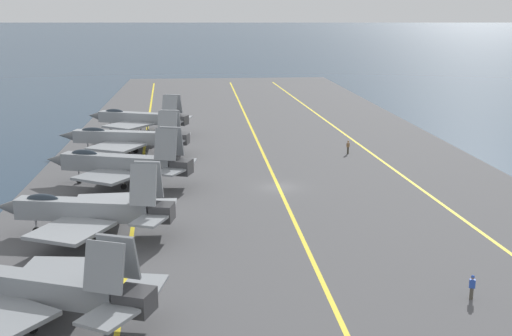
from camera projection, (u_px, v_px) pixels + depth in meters
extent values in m
plane|color=#23384C|center=(279.00, 191.00, 67.89)|extent=(2000.00, 2000.00, 0.00)
cube|color=#4C4C4F|center=(279.00, 189.00, 67.84)|extent=(225.53, 53.42, 0.40)
cube|color=yellow|center=(414.00, 184.00, 69.06)|extent=(202.86, 7.66, 0.01)
cube|color=yellow|center=(279.00, 187.00, 67.79)|extent=(202.98, 0.36, 0.01)
cube|color=yellow|center=(138.00, 190.00, 66.51)|extent=(202.76, 10.09, 0.01)
cube|color=gray|center=(23.00, 286.00, 37.94)|extent=(5.99, 12.03, 1.57)
cube|color=#38383A|center=(135.00, 301.00, 35.93)|extent=(2.41, 2.52, 1.33)
cube|color=gray|center=(61.00, 273.00, 40.99)|extent=(5.64, 5.94, 0.28)
cube|color=gray|center=(104.00, 267.00, 35.00)|extent=(1.68, 2.49, 2.80)
cube|color=gray|center=(119.00, 257.00, 36.53)|extent=(1.68, 2.49, 2.80)
cube|color=gray|center=(108.00, 317.00, 34.03)|extent=(3.61, 3.45, 0.20)
cube|color=gray|center=(144.00, 285.00, 38.10)|extent=(3.21, 2.85, 0.20)
cylinder|color=#B2B2B7|center=(32.00, 321.00, 36.95)|extent=(0.16, 0.16, 1.55)
cylinder|color=black|center=(33.00, 328.00, 37.06)|extent=(0.43, 0.64, 0.60)
cylinder|color=#B2B2B7|center=(54.00, 305.00, 38.99)|extent=(0.16, 0.16, 1.55)
cylinder|color=black|center=(54.00, 312.00, 39.11)|extent=(0.43, 0.64, 0.60)
cube|color=gray|center=(83.00, 210.00, 52.58)|extent=(3.86, 11.28, 1.65)
cone|color=#5B5E60|center=(8.00, 207.00, 53.29)|extent=(1.96, 2.39, 1.57)
cube|color=#38383A|center=(162.00, 212.00, 51.86)|extent=(2.22, 2.16, 1.40)
ellipsoid|color=#232D38|center=(43.00, 199.00, 52.77)|extent=(1.44, 2.85, 0.91)
cube|color=gray|center=(71.00, 230.00, 49.22)|extent=(7.05, 6.74, 0.28)
cube|color=gray|center=(103.00, 203.00, 56.12)|extent=(5.70, 5.06, 0.28)
cube|color=gray|center=(143.00, 185.00, 50.56)|extent=(1.40, 2.27, 3.28)
cube|color=gray|center=(149.00, 179.00, 52.23)|extent=(1.40, 2.27, 3.28)
cube|color=gray|center=(149.00, 221.00, 49.76)|extent=(3.38, 3.00, 0.20)
cube|color=gray|center=(163.00, 204.00, 54.05)|extent=(2.86, 2.19, 0.20)
cylinder|color=#B2B2B7|center=(36.00, 226.00, 53.41)|extent=(0.16, 0.16, 1.46)
cylinder|color=black|center=(37.00, 231.00, 53.51)|extent=(0.34, 0.63, 0.60)
cylinder|color=#B2B2B7|center=(92.00, 233.00, 51.72)|extent=(0.16, 0.16, 1.46)
cylinder|color=black|center=(93.00, 238.00, 51.82)|extent=(0.34, 0.63, 0.60)
cylinder|color=#B2B2B7|center=(102.00, 224.00, 53.95)|extent=(0.16, 0.16, 1.46)
cylinder|color=black|center=(102.00, 228.00, 54.05)|extent=(0.34, 0.63, 0.60)
cube|color=gray|center=(117.00, 163.00, 67.79)|extent=(5.49, 12.11, 1.76)
cone|color=#5B5E60|center=(56.00, 160.00, 69.35)|extent=(2.31, 2.71, 1.67)
cube|color=#38383A|center=(182.00, 167.00, 66.19)|extent=(2.54, 2.51, 1.49)
ellipsoid|color=#232D38|center=(84.00, 154.00, 68.41)|extent=(1.85, 3.11, 0.97)
cube|color=gray|center=(107.00, 176.00, 64.70)|extent=(6.92, 7.05, 0.28)
cube|color=gray|center=(133.00, 162.00, 70.96)|extent=(5.24, 5.61, 0.28)
cube|color=gray|center=(166.00, 145.00, 65.01)|extent=(1.65, 2.49, 3.18)
cube|color=gray|center=(172.00, 141.00, 66.75)|extent=(1.65, 2.49, 3.18)
cube|color=gray|center=(169.00, 172.00, 64.14)|extent=(3.56, 3.36, 0.20)
cube|color=gray|center=(184.00, 162.00, 68.45)|extent=(3.10, 2.68, 0.20)
cylinder|color=#B2B2B7|center=(79.00, 176.00, 69.19)|extent=(0.16, 0.16, 1.57)
cylinder|color=black|center=(79.00, 180.00, 69.30)|extent=(0.40, 0.64, 0.60)
cylinder|color=#B2B2B7|center=(124.00, 182.00, 66.75)|extent=(0.16, 0.16, 1.57)
cylinder|color=black|center=(124.00, 187.00, 66.87)|extent=(0.40, 0.64, 0.60)
cylinder|color=#B2B2B7|center=(133.00, 176.00, 69.08)|extent=(0.16, 0.16, 1.57)
cylinder|color=black|center=(133.00, 181.00, 69.19)|extent=(0.40, 0.64, 0.60)
cube|color=gray|center=(123.00, 137.00, 82.50)|extent=(4.46, 12.88, 1.58)
cone|color=#5B5E60|center=(67.00, 136.00, 83.51)|extent=(2.01, 2.71, 1.50)
cube|color=#38383A|center=(180.00, 139.00, 81.47)|extent=(2.24, 2.44, 1.34)
ellipsoid|color=#232D38|center=(93.00, 131.00, 82.85)|extent=(1.56, 3.24, 0.87)
cube|color=gray|center=(117.00, 147.00, 79.21)|extent=(7.35, 7.42, 0.28)
cube|color=gray|center=(135.00, 136.00, 85.93)|extent=(5.49, 5.64, 0.28)
cube|color=gray|center=(167.00, 123.00, 80.33)|extent=(1.41, 2.57, 2.79)
cube|color=gray|center=(171.00, 120.00, 81.93)|extent=(1.41, 2.57, 2.79)
cube|color=gray|center=(172.00, 142.00, 79.43)|extent=(3.53, 3.34, 0.20)
cube|color=gray|center=(181.00, 135.00, 83.64)|extent=(2.93, 2.58, 0.20)
cylinder|color=#B2B2B7|center=(88.00, 148.00, 83.52)|extent=(0.16, 0.16, 1.51)
cylinder|color=black|center=(88.00, 151.00, 83.63)|extent=(0.35, 0.63, 0.60)
cylinder|color=#B2B2B7|center=(130.00, 151.00, 81.63)|extent=(0.16, 0.16, 1.51)
cylinder|color=black|center=(130.00, 155.00, 81.74)|extent=(0.35, 0.63, 0.60)
cylinder|color=#B2B2B7|center=(136.00, 147.00, 83.76)|extent=(0.16, 0.16, 1.51)
cylinder|color=black|center=(136.00, 151.00, 83.87)|extent=(0.35, 0.63, 0.60)
cube|color=gray|center=(137.00, 118.00, 95.92)|extent=(5.88, 11.72, 1.61)
cone|color=#5B5E60|center=(95.00, 116.00, 97.82)|extent=(2.25, 2.67, 1.53)
cube|color=#38383A|center=(181.00, 120.00, 93.97)|extent=(2.44, 2.48, 1.37)
ellipsoid|color=#232D38|center=(114.00, 112.00, 96.73)|extent=(1.89, 3.03, 0.89)
cube|color=gray|center=(128.00, 125.00, 92.64)|extent=(7.45, 7.38, 0.28)
cube|color=gray|center=(149.00, 118.00, 99.23)|extent=(6.09, 5.84, 0.28)
cube|color=gray|center=(170.00, 105.00, 93.00)|extent=(1.66, 2.43, 2.86)
cube|color=gray|center=(174.00, 104.00, 94.58)|extent=(1.66, 2.43, 2.86)
cube|color=gray|center=(171.00, 122.00, 92.05)|extent=(3.57, 3.39, 0.20)
cube|color=gray|center=(183.00, 118.00, 96.16)|extent=(3.19, 2.77, 0.20)
cylinder|color=#B2B2B7|center=(111.00, 127.00, 97.53)|extent=(0.16, 0.16, 1.72)
cylinder|color=black|center=(111.00, 131.00, 97.66)|extent=(0.42, 0.64, 0.60)
cylinder|color=#B2B2B7|center=(141.00, 131.00, 94.93)|extent=(0.16, 0.16, 1.72)
cylinder|color=black|center=(141.00, 134.00, 95.07)|extent=(0.42, 0.64, 0.60)
cylinder|color=#B2B2B7|center=(148.00, 128.00, 97.04)|extent=(0.16, 0.16, 1.72)
cylinder|color=black|center=(148.00, 132.00, 97.17)|extent=(0.42, 0.64, 0.60)
cylinder|color=#4C473D|center=(471.00, 293.00, 41.41)|extent=(0.24, 0.24, 0.81)
cube|color=#284CB2|center=(472.00, 284.00, 41.24)|extent=(0.38, 0.45, 0.56)
sphere|color=#9E7051|center=(473.00, 278.00, 41.14)|extent=(0.22, 0.22, 0.22)
sphere|color=#284CB2|center=(473.00, 277.00, 41.13)|extent=(0.24, 0.24, 0.24)
cylinder|color=#383328|center=(348.00, 150.00, 83.45)|extent=(0.24, 0.24, 0.90)
cube|color=brown|center=(348.00, 145.00, 83.28)|extent=(0.45, 0.45, 0.55)
sphere|color=#9E7051|center=(348.00, 142.00, 83.18)|extent=(0.22, 0.22, 0.22)
sphere|color=brown|center=(348.00, 141.00, 83.17)|extent=(0.24, 0.24, 0.24)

